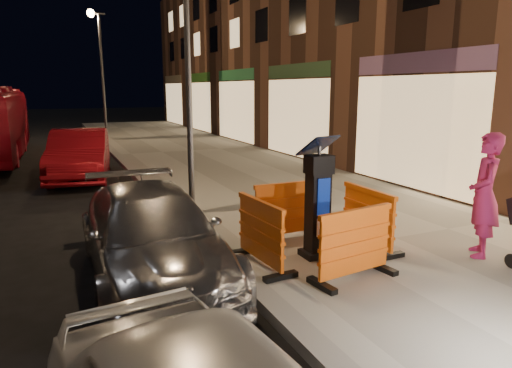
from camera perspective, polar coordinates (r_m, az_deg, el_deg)
name	(u,v)px	position (r m, az deg, el deg)	size (l,w,h in m)	color
ground_plane	(234,274)	(6.86, -2.72, -11.21)	(120.00, 120.00, 0.00)	black
sidewalk	(395,242)	(8.33, 16.99, -6.93)	(6.00, 60.00, 0.15)	gray
kerb	(234,270)	(6.83, -2.72, -10.63)	(0.30, 60.00, 0.15)	slate
parking_kiosk	(318,201)	(6.93, 7.74, -2.08)	(0.55, 0.55, 1.76)	black
barrier_front	(355,245)	(6.29, 12.25, -7.41)	(1.26, 0.52, 0.98)	orange
barrier_back	(288,210)	(7.82, 3.99, -3.32)	(1.26, 0.52, 0.98)	orange
barrier_kerbside	(261,233)	(6.60, 0.58, -6.20)	(1.26, 0.52, 0.98)	orange
barrier_bldgside	(368,218)	(7.56, 13.80, -4.18)	(1.26, 0.52, 0.98)	orange
car_silver	(154,277)	(6.92, -12.58, -11.27)	(1.78, 4.38, 1.27)	#AAAAAF
car_red	(82,179)	(14.77, -20.96, 0.63)	(1.56, 4.49, 1.48)	maroon
man	(484,195)	(7.71, 26.65, -1.27)	(0.69, 0.46, 1.90)	#9B1D51
street_lamp_mid	(188,64)	(9.24, -8.51, 14.64)	(0.12, 0.12, 6.00)	#3F3F44
street_lamp_far	(103,78)	(24.01, -18.61, 12.42)	(0.12, 0.12, 6.00)	#3F3F44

